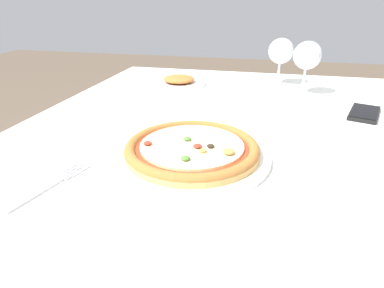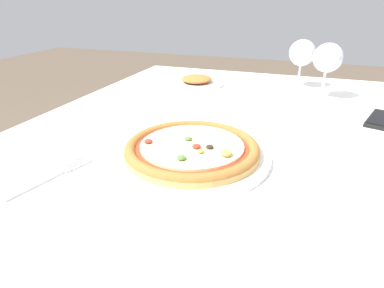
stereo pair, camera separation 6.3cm
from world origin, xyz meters
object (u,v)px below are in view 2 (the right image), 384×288
at_px(pizza_plate, 192,150).
at_px(side_plate, 196,81).
at_px(wine_glass_far_left, 302,54).
at_px(dining_table, 271,153).
at_px(cell_phone, 384,120).
at_px(wine_glass_far_right, 328,59).
at_px(fork, 52,176).

relative_size(pizza_plate, side_plate, 1.62).
bearing_deg(wine_glass_far_left, dining_table, -94.78).
bearing_deg(cell_phone, wine_glass_far_right, 131.87).
distance_m(pizza_plate, wine_glass_far_right, 0.59).
bearing_deg(wine_glass_far_left, side_plate, -165.46).
height_order(wine_glass_far_right, cell_phone, wine_glass_far_right).
distance_m(pizza_plate, wine_glass_far_left, 0.67).
bearing_deg(fork, pizza_plate, 36.31).
bearing_deg(pizza_plate, dining_table, 58.88).
bearing_deg(pizza_plate, cell_phone, 41.56).
bearing_deg(fork, wine_glass_far_left, 64.33).
relative_size(wine_glass_far_left, cell_phone, 1.03).
relative_size(pizza_plate, wine_glass_far_left, 1.90).
relative_size(cell_phone, side_plate, 0.83).
bearing_deg(cell_phone, side_plate, 161.18).
xyz_separation_m(fork, wine_glass_far_right, (0.46, 0.68, 0.12)).
bearing_deg(dining_table, side_plate, 134.22).
relative_size(pizza_plate, fork, 1.84).
xyz_separation_m(wine_glass_far_right, side_plate, (-0.43, 0.03, -0.11)).
relative_size(pizza_plate, wine_glass_far_right, 1.83).
distance_m(fork, side_plate, 0.71).
height_order(pizza_plate, wine_glass_far_left, wine_glass_far_left).
distance_m(fork, wine_glass_far_right, 0.83).
distance_m(fork, wine_glass_far_left, 0.89).
height_order(fork, wine_glass_far_right, wine_glass_far_right).
distance_m(pizza_plate, side_plate, 0.58).
relative_size(wine_glass_far_left, side_plate, 0.85).
relative_size(fork, side_plate, 0.88).
bearing_deg(dining_table, pizza_plate, -121.12).
bearing_deg(cell_phone, fork, -140.16).
relative_size(pizza_plate, cell_phone, 1.95).
relative_size(wine_glass_far_right, side_plate, 0.88).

